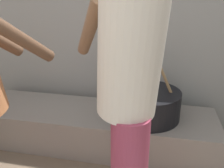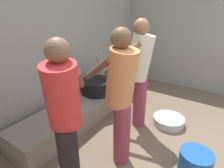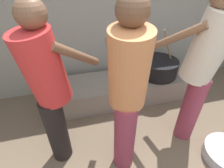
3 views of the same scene
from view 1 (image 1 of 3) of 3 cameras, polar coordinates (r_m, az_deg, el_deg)
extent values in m
cube|color=gray|center=(2.52, -2.24, 12.98)|extent=(5.40, 0.20, 2.03)
cube|color=slate|center=(2.32, -4.83, -10.12)|extent=(2.25, 0.60, 0.34)
cylinder|color=black|center=(2.10, 8.34, -4.70)|extent=(0.57, 0.57, 0.24)
cylinder|color=#937047|center=(1.98, 11.68, 3.43)|extent=(0.25, 0.07, 0.51)
cylinder|color=brown|center=(1.32, -21.77, 10.52)|extent=(0.22, 0.47, 0.36)
cylinder|color=beige|center=(1.10, 4.43, 7.98)|extent=(0.45, 0.48, 0.68)
cylinder|color=brown|center=(1.36, 6.22, 13.36)|extent=(0.29, 0.46, 0.37)
cylinder|color=brown|center=(1.28, -5.31, 12.93)|extent=(0.29, 0.46, 0.37)
camera|label=2|loc=(2.51, -82.13, 13.03)|focal=29.46mm
camera|label=3|loc=(1.35, -87.74, 16.92)|focal=27.25mm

